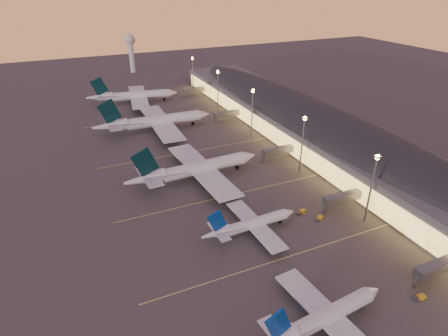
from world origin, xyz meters
TOP-DOWN VIEW (x-y plane):
  - ground at (0.00, 0.00)m, footprint 700.00×700.00m
  - airliner_narrow_south at (-6.03, -30.60)m, footprint 38.95×34.91m
  - airliner_narrow_north at (-3.87, 10.78)m, footprint 34.85×31.08m
  - airliner_wide_near at (-7.98, 52.88)m, footprint 59.21×54.00m
  - airliner_wide_mid at (-9.10, 114.65)m, footprint 64.88×58.95m
  - airliner_wide_far at (-8.85, 170.01)m, footprint 59.53×54.80m
  - terminal_building at (61.84, 72.47)m, footprint 56.35×255.00m
  - light_masts at (36.00, 65.00)m, footprint 2.20×217.20m
  - radar_tower at (10.00, 260.00)m, footprint 9.00×9.00m
  - lane_markings at (0.00, 40.00)m, footprint 90.00×180.36m
  - baggage_tug_a at (11.18, -26.30)m, footprint 3.77×2.64m
  - baggage_tug_b at (24.09, -33.69)m, footprint 3.61×1.89m
  - baggage_tug_c at (18.61, 13.19)m, footprint 4.15×2.42m
  - baggage_tug_d at (21.91, 7.40)m, footprint 4.02×2.43m

SIDE VIEW (x-z plane):
  - ground at x=0.00m, z-range 0.00..0.00m
  - lane_markings at x=0.00m, z-range 0.01..0.01m
  - baggage_tug_b at x=24.09m, z-range -0.04..0.98m
  - baggage_tug_a at x=11.18m, z-range -0.05..1.00m
  - baggage_tug_d at x=21.91m, z-range -0.05..1.07m
  - baggage_tug_c at x=18.61m, z-range -0.05..1.11m
  - airliner_narrow_north at x=-3.87m, z-range -3.01..9.46m
  - airliner_narrow_south at x=-6.03m, z-range -3.36..10.55m
  - airliner_wide_near at x=-7.98m, z-range -4.60..14.35m
  - airliner_wide_far at x=-8.85m, z-range -4.63..14.44m
  - airliner_wide_mid at x=-9.10m, z-range -5.05..15.76m
  - terminal_building at x=61.84m, z-range 0.05..17.51m
  - light_masts at x=36.00m, z-range 4.60..30.50m
  - radar_tower at x=10.00m, z-range 5.62..38.12m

